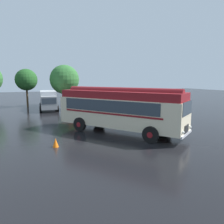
# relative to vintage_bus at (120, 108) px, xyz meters

# --- Properties ---
(ground_plane) EXTENTS (120.00, 120.00, 0.00)m
(ground_plane) POSITION_rel_vintage_bus_xyz_m (0.85, 0.40, -1.89)
(ground_plane) COLOR black
(vintage_bus) EXTENTS (7.71, 9.70, 3.49)m
(vintage_bus) POSITION_rel_vintage_bus_xyz_m (0.00, 0.00, 0.00)
(vintage_bus) COLOR beige
(vintage_bus) RESTS_ON ground
(car_near_left) EXTENTS (2.20, 4.32, 1.66)m
(car_near_left) POSITION_rel_vintage_bus_xyz_m (-0.63, 14.14, -1.05)
(car_near_left) COLOR maroon
(car_near_left) RESTS_ON ground
(car_mid_left) EXTENTS (2.28, 4.35, 1.66)m
(car_mid_left) POSITION_rel_vintage_bus_xyz_m (2.63, 14.50, -1.05)
(car_mid_left) COLOR black
(car_mid_left) RESTS_ON ground
(car_mid_right) EXTENTS (2.21, 4.32, 1.66)m
(car_mid_right) POSITION_rel_vintage_bus_xyz_m (5.18, 14.50, -1.05)
(car_mid_right) COLOR maroon
(car_mid_right) RESTS_ON ground
(box_van) EXTENTS (2.69, 5.91, 2.50)m
(box_van) POSITION_rel_vintage_bus_xyz_m (-3.50, 15.02, -0.53)
(box_van) COLOR #B2B7BC
(box_van) RESTS_ON ground
(tree_left_of_centre) EXTENTS (3.16, 3.16, 5.57)m
(tree_left_of_centre) POSITION_rel_vintage_bus_xyz_m (-5.96, 19.72, 2.06)
(tree_left_of_centre) COLOR #4C3823
(tree_left_of_centre) RESTS_ON ground
(tree_centre) EXTENTS (4.49, 4.49, 6.26)m
(tree_centre) POSITION_rel_vintage_bus_xyz_m (-0.40, 19.22, 2.23)
(tree_centre) COLOR #4C3823
(tree_centre) RESTS_ON ground
(traffic_cone) EXTENTS (0.36, 0.36, 0.55)m
(traffic_cone) POSITION_rel_vintage_bus_xyz_m (-5.12, -1.75, -1.62)
(traffic_cone) COLOR orange
(traffic_cone) RESTS_ON ground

